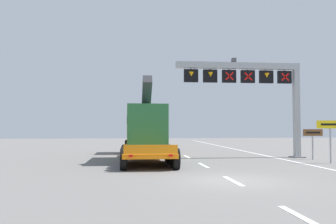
{
  "coord_description": "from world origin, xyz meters",
  "views": [
    {
      "loc": [
        -4.06,
        -14.03,
        2.18
      ],
      "look_at": [
        -1.71,
        8.35,
        3.17
      ],
      "focal_mm": 37.31,
      "sensor_mm": 36.0,
      "label": 1
    }
  ],
  "objects_px": {
    "overhead_lane_gantry": "(253,82)",
    "exit_sign_yellow": "(331,130)",
    "tourist_info_sign_brown": "(313,137)",
    "heavy_haul_truck_orange": "(144,130)"
  },
  "relations": [
    {
      "from": "heavy_haul_truck_orange",
      "to": "exit_sign_yellow",
      "type": "height_order",
      "value": "heavy_haul_truck_orange"
    },
    {
      "from": "overhead_lane_gantry",
      "to": "exit_sign_yellow",
      "type": "xyz_separation_m",
      "value": [
        3.27,
        -4.22,
        -3.46
      ]
    },
    {
      "from": "overhead_lane_gantry",
      "to": "tourist_info_sign_brown",
      "type": "xyz_separation_m",
      "value": [
        3.49,
        -1.73,
        -3.92
      ]
    },
    {
      "from": "exit_sign_yellow",
      "to": "tourist_info_sign_brown",
      "type": "distance_m",
      "value": 2.55
    },
    {
      "from": "exit_sign_yellow",
      "to": "tourist_info_sign_brown",
      "type": "relative_size",
      "value": 1.26
    },
    {
      "from": "overhead_lane_gantry",
      "to": "tourist_info_sign_brown",
      "type": "bearing_deg",
      "value": -26.34
    },
    {
      "from": "heavy_haul_truck_orange",
      "to": "exit_sign_yellow",
      "type": "distance_m",
      "value": 12.27
    },
    {
      "from": "overhead_lane_gantry",
      "to": "heavy_haul_truck_orange",
      "type": "xyz_separation_m",
      "value": [
        -7.8,
        1.07,
        -3.48
      ]
    },
    {
      "from": "overhead_lane_gantry",
      "to": "heavy_haul_truck_orange",
      "type": "relative_size",
      "value": 0.66
    },
    {
      "from": "heavy_haul_truck_orange",
      "to": "tourist_info_sign_brown",
      "type": "relative_size",
      "value": 6.85
    }
  ]
}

